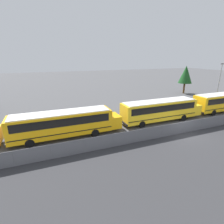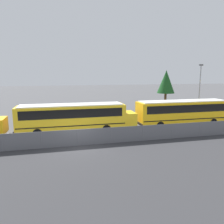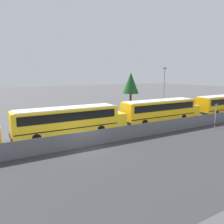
{
  "view_description": "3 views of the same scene",
  "coord_description": "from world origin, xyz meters",
  "views": [
    {
      "loc": [
        -15.13,
        -14.85,
        8.87
      ],
      "look_at": [
        -7.47,
        4.23,
        2.34
      ],
      "focal_mm": 28.0,
      "sensor_mm": 36.0,
      "label": 1
    },
    {
      "loc": [
        -1.4,
        -18.4,
        6.19
      ],
      "look_at": [
        4.12,
        4.3,
        2.07
      ],
      "focal_mm": 35.0,
      "sensor_mm": 36.0,
      "label": 2
    },
    {
      "loc": [
        -7.34,
        -17.64,
        6.57
      ],
      "look_at": [
        5.23,
        4.28,
        2.11
      ],
      "focal_mm": 35.0,
      "sensor_mm": 36.0,
      "label": 3
    }
  ],
  "objects": [
    {
      "name": "school_bus_2",
      "position": [
        0.11,
        4.53,
        1.8
      ],
      "size": [
        12.57,
        2.58,
        3.03
      ],
      "color": "yellow",
      "rests_on": "ground_plane"
    },
    {
      "name": "fence",
      "position": [
        -0.0,
        -0.0,
        0.75
      ],
      "size": [
        78.26,
        0.07,
        1.46
      ],
      "color": "#9EA0A5",
      "rests_on": "ground_plane"
    },
    {
      "name": "ground_plane",
      "position": [
        0.0,
        0.0,
        0.0
      ],
      "size": [
        200.0,
        200.0,
        0.0
      ],
      "primitive_type": "plane",
      "color": "#4C4C4F"
    },
    {
      "name": "tree_1",
      "position": [
        18.03,
        18.97,
        4.67
      ],
      "size": [
        3.25,
        3.25,
        6.82
      ],
      "color": "#51381E",
      "rests_on": "ground_plane"
    },
    {
      "name": "road_strip",
      "position": [
        0.0,
        -6.0,
        0.0
      ],
      "size": [
        112.19,
        12.0,
        0.01
      ],
      "color": "#333335",
      "rests_on": "ground_plane"
    },
    {
      "name": "light_pole",
      "position": [
        19.53,
        10.97,
        4.17
      ],
      "size": [
        0.6,
        0.24,
        7.57
      ],
      "color": "gray",
      "rests_on": "ground_plane"
    },
    {
      "name": "school_bus_3",
      "position": [
        13.19,
        4.64,
        1.8
      ],
      "size": [
        12.57,
        2.58,
        3.03
      ],
      "color": "yellow",
      "rests_on": "ground_plane"
    }
  ]
}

